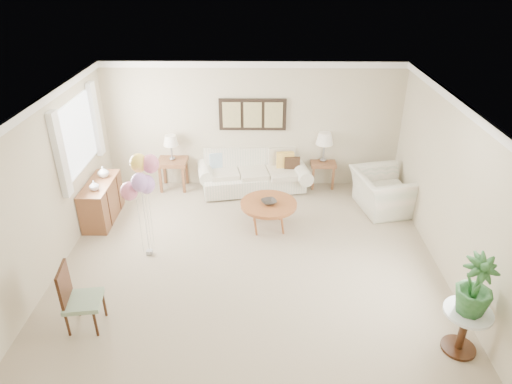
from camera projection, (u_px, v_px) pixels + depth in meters
ground_plane at (249, 268)px, 7.22m from camera, size 6.00×6.00×0.00m
room_shell at (241, 173)px, 6.54m from camera, size 6.04×6.04×2.60m
wall_art_triptych at (253, 115)px, 9.11m from camera, size 1.35×0.06×0.65m
sofa at (254, 174)px, 9.50m from camera, size 2.43×1.22×0.84m
end_table_left at (173, 164)px, 9.43m from camera, size 0.59×0.54×0.65m
end_table_right at (323, 165)px, 9.56m from camera, size 0.52×0.47×0.57m
lamp_left at (171, 141)px, 9.19m from camera, size 0.30×0.30×0.53m
lamp_right at (325, 139)px, 9.29m from camera, size 0.35×0.35×0.63m
coffee_table at (269, 205)px, 8.07m from camera, size 1.01×1.01×0.51m
decor_bowl at (269, 202)px, 8.01m from camera, size 0.34×0.34×0.06m
armchair at (382, 191)px, 8.73m from camera, size 1.21×1.33×0.74m
side_table at (466, 321)px, 5.53m from camera, size 0.58×0.58×0.63m
potted_plant at (476, 286)px, 5.28m from camera, size 0.50×0.50×0.77m
accent_chair at (77, 297)px, 5.89m from camera, size 0.52×0.52×0.94m
credenza at (102, 201)px, 8.40m from camera, size 0.46×1.20×0.74m
vase_white at (94, 185)px, 7.95m from camera, size 0.22×0.22×0.18m
vase_sage at (103, 172)px, 8.40m from camera, size 0.23×0.23×0.21m
balloon_cluster at (141, 178)px, 6.86m from camera, size 0.58×0.51×1.77m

